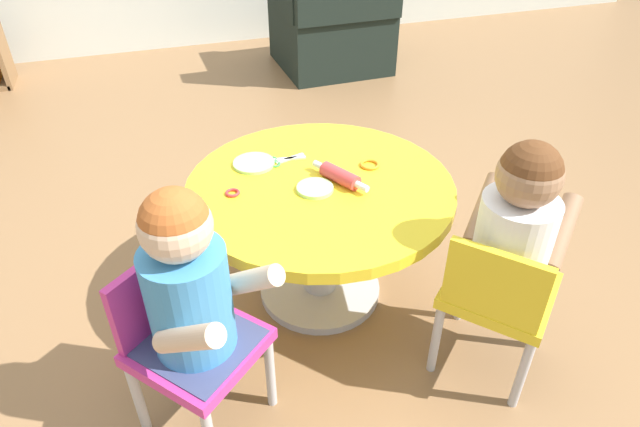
{
  "coord_description": "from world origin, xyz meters",
  "views": [
    {
      "loc": [
        -0.47,
        -1.43,
        1.43
      ],
      "look_at": [
        0.0,
        0.0,
        0.36
      ],
      "focal_mm": 30.91,
      "sensor_mm": 36.0,
      "label": 1
    }
  ],
  "objects": [
    {
      "name": "playdough_blob_0",
      "position": [
        -0.03,
        -0.03,
        0.48
      ],
      "size": [
        0.12,
        0.12,
        0.01
      ],
      "primitive_type": "cylinder",
      "color": "#B2E58C",
      "rests_on": "craft_table"
    },
    {
      "name": "craft_table",
      "position": [
        0.0,
        0.0,
        0.36
      ],
      "size": [
        0.87,
        0.87,
        0.47
      ],
      "color": "silver",
      "rests_on": "ground"
    },
    {
      "name": "playdough_blob_1",
      "position": [
        -0.18,
        0.19,
        0.48
      ],
      "size": [
        0.14,
        0.14,
        0.01
      ],
      "primitive_type": "cylinder",
      "color": "#B2E58C",
      "rests_on": "craft_table"
    },
    {
      "name": "cookie_cutter_1",
      "position": [
        0.2,
        0.05,
        0.48
      ],
      "size": [
        0.07,
        0.07,
        0.01
      ],
      "primitive_type": "torus",
      "color": "orange",
      "rests_on": "craft_table"
    },
    {
      "name": "ground_plane",
      "position": [
        0.0,
        0.0,
        0.0
      ],
      "size": [
        10.0,
        10.0,
        0.0
      ],
      "primitive_type": "plane",
      "color": "olive"
    },
    {
      "name": "seated_child_right",
      "position": [
        0.41,
        -0.46,
        0.53
      ],
      "size": [
        0.44,
        0.43,
        0.51
      ],
      "color": "#3F4772",
      "rests_on": "ground"
    },
    {
      "name": "child_chair_right",
      "position": [
        0.38,
        -0.48,
        0.31
      ],
      "size": [
        0.42,
        0.42,
        0.54
      ],
      "color": "#B7B7BC",
      "rests_on": "ground"
    },
    {
      "name": "child_chair_left",
      "position": [
        -0.49,
        -0.37,
        0.31
      ],
      "size": [
        0.42,
        0.42,
        0.54
      ],
      "color": "#B7B7BC",
      "rests_on": "ground"
    },
    {
      "name": "armchair_dark",
      "position": [
        0.8,
        2.15,
        0.31
      ],
      "size": [
        0.73,
        0.74,
        0.85
      ],
      "color": "black",
      "rests_on": "ground"
    },
    {
      "name": "cookie_cutter_0",
      "position": [
        -0.28,
        0.03,
        0.48
      ],
      "size": [
        0.05,
        0.05,
        0.01
      ],
      "primitive_type": "torus",
      "color": "red",
      "rests_on": "craft_table"
    },
    {
      "name": "seated_child_left",
      "position": [
        -0.47,
        -0.4,
        0.53
      ],
      "size": [
        0.43,
        0.44,
        0.51
      ],
      "color": "#3F4772",
      "rests_on": "ground"
    },
    {
      "name": "craft_scissors",
      "position": [
        -0.08,
        0.18,
        0.48
      ],
      "size": [
        0.14,
        0.08,
        0.01
      ],
      "color": "silver",
      "rests_on": "craft_table"
    },
    {
      "name": "rolling_pin",
      "position": [
        0.06,
        -0.01,
        0.5
      ],
      "size": [
        0.13,
        0.21,
        0.05
      ],
      "color": "#D83F3F",
      "rests_on": "craft_table"
    }
  ]
}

